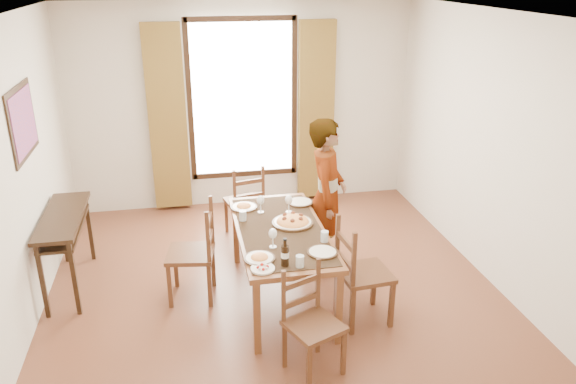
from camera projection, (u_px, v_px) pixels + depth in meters
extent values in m
plane|color=#502819|center=(276.00, 295.00, 5.63)|extent=(5.00, 5.00, 0.00)
cube|color=beige|center=(243.00, 107.00, 7.40)|extent=(4.50, 0.10, 2.70)
cube|color=beige|center=(359.00, 331.00, 2.85)|extent=(4.50, 0.10, 2.70)
cube|color=beige|center=(12.00, 186.00, 4.73)|extent=(0.10, 5.00, 2.70)
cube|color=beige|center=(499.00, 154.00, 5.53)|extent=(0.10, 5.00, 2.70)
cube|color=white|center=(274.00, 12.00, 4.62)|extent=(4.50, 5.00, 0.04)
cube|color=white|center=(243.00, 100.00, 7.34)|extent=(1.30, 0.04, 2.00)
cube|color=brown|center=(168.00, 119.00, 7.18)|extent=(0.48, 0.10, 2.40)
cube|color=brown|center=(316.00, 112.00, 7.53)|extent=(0.48, 0.10, 2.40)
cube|color=black|center=(22.00, 122.00, 5.13)|extent=(0.02, 0.86, 0.66)
cube|color=red|center=(24.00, 122.00, 5.13)|extent=(0.01, 0.76, 0.56)
cube|color=black|center=(62.00, 217.00, 5.53)|extent=(0.38, 1.20, 0.04)
cube|color=black|center=(64.00, 228.00, 5.57)|extent=(0.34, 1.10, 0.03)
cube|color=black|center=(42.00, 282.00, 5.15)|extent=(0.04, 0.04, 0.76)
cube|color=black|center=(63.00, 230.00, 6.15)|extent=(0.04, 0.04, 0.76)
cube|color=black|center=(74.00, 279.00, 5.20)|extent=(0.04, 0.04, 0.76)
cube|color=black|center=(90.00, 228.00, 6.20)|extent=(0.04, 0.04, 0.76)
cube|color=brown|center=(281.00, 232.00, 5.33)|extent=(0.83, 1.74, 0.05)
cube|color=black|center=(281.00, 229.00, 5.32)|extent=(0.76, 1.60, 0.01)
cube|color=brown|center=(257.00, 318.00, 4.68)|extent=(0.06, 0.06, 0.70)
cube|color=brown|center=(236.00, 234.00, 6.15)|extent=(0.06, 0.06, 0.70)
cube|color=brown|center=(339.00, 309.00, 4.80)|extent=(0.06, 0.06, 0.70)
cube|color=brown|center=(299.00, 228.00, 6.27)|extent=(0.06, 0.06, 0.70)
cube|color=#512D1B|center=(191.00, 254.00, 5.45)|extent=(0.51, 0.51, 0.04)
cube|color=#512D1B|center=(176.00, 266.00, 5.71)|extent=(0.04, 0.04, 0.48)
cube|color=#512D1B|center=(213.00, 265.00, 5.72)|extent=(0.04, 0.04, 0.48)
cube|color=#512D1B|center=(170.00, 286.00, 5.36)|extent=(0.04, 0.04, 0.48)
cube|color=#512D1B|center=(210.00, 285.00, 5.37)|extent=(0.04, 0.04, 0.48)
cube|color=#512D1B|center=(212.00, 221.00, 5.54)|extent=(0.04, 0.04, 0.53)
cube|color=#512D1B|center=(208.00, 238.00, 5.18)|extent=(0.04, 0.04, 0.53)
cube|color=#512D1B|center=(210.00, 239.00, 5.40)|extent=(0.09, 0.38, 0.05)
cube|color=#512D1B|center=(209.00, 221.00, 5.33)|extent=(0.09, 0.38, 0.05)
cube|color=#512D1B|center=(244.00, 202.00, 6.74)|extent=(0.49, 0.49, 0.04)
cube|color=#512D1B|center=(253.00, 211.00, 7.04)|extent=(0.04, 0.04, 0.44)
cube|color=#512D1B|center=(263.00, 222.00, 6.74)|extent=(0.04, 0.04, 0.44)
cube|color=#512D1B|center=(226.00, 216.00, 6.90)|extent=(0.04, 0.04, 0.44)
cube|color=#512D1B|center=(236.00, 227.00, 6.61)|extent=(0.04, 0.04, 0.44)
cube|color=#512D1B|center=(263.00, 186.00, 6.56)|extent=(0.04, 0.04, 0.49)
cube|color=#512D1B|center=(235.00, 191.00, 6.42)|extent=(0.04, 0.04, 0.49)
cube|color=#512D1B|center=(249.00, 196.00, 6.53)|extent=(0.35, 0.10, 0.05)
cube|color=#512D1B|center=(249.00, 182.00, 6.46)|extent=(0.35, 0.10, 0.05)
cube|color=#512D1B|center=(314.00, 326.00, 4.44)|extent=(0.52, 0.52, 0.04)
cube|color=#512D1B|center=(309.00, 368.00, 4.30)|extent=(0.04, 0.04, 0.43)
cube|color=#512D1B|center=(284.00, 345.00, 4.56)|extent=(0.04, 0.04, 0.43)
cube|color=#512D1B|center=(343.00, 352.00, 4.48)|extent=(0.04, 0.04, 0.43)
cube|color=#512D1B|center=(318.00, 331.00, 4.74)|extent=(0.04, 0.04, 0.43)
cube|color=#512D1B|center=(284.00, 297.00, 4.40)|extent=(0.03, 0.03, 0.47)
cube|color=#512D1B|center=(318.00, 284.00, 4.58)|extent=(0.03, 0.03, 0.47)
cube|color=#512D1B|center=(301.00, 301.00, 4.52)|extent=(0.32, 0.16, 0.05)
cube|color=#512D1B|center=(301.00, 282.00, 4.46)|extent=(0.32, 0.16, 0.05)
cube|color=#512D1B|center=(365.00, 274.00, 5.09)|extent=(0.49, 0.49, 0.04)
cube|color=#512D1B|center=(392.00, 304.00, 5.06)|extent=(0.04, 0.04, 0.48)
cube|color=#512D1B|center=(352.00, 311.00, 4.96)|extent=(0.04, 0.04, 0.48)
cube|color=#512D1B|center=(374.00, 283.00, 5.40)|extent=(0.04, 0.04, 0.48)
cube|color=#512D1B|center=(337.00, 289.00, 5.30)|extent=(0.04, 0.04, 0.48)
cube|color=#512D1B|center=(354.00, 261.00, 4.77)|extent=(0.04, 0.04, 0.53)
cube|color=#512D1B|center=(337.00, 241.00, 5.11)|extent=(0.04, 0.04, 0.53)
cube|color=#512D1B|center=(345.00, 261.00, 4.98)|extent=(0.06, 0.38, 0.05)
cube|color=#512D1B|center=(346.00, 242.00, 4.91)|extent=(0.06, 0.38, 0.05)
imported|color=gray|center=(327.00, 197.00, 5.85)|extent=(0.88, 0.80, 1.68)
cylinder|color=silver|center=(325.00, 236.00, 5.06)|extent=(0.07, 0.07, 0.10)
cylinder|color=silver|center=(243.00, 216.00, 5.49)|extent=(0.07, 0.07, 0.10)
cylinder|color=silver|center=(300.00, 261.00, 4.64)|extent=(0.07, 0.07, 0.10)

